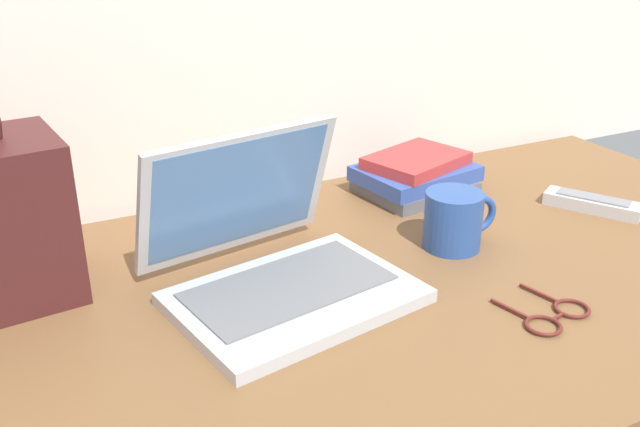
# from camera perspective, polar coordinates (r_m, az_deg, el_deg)

# --- Properties ---
(desk) EXTENTS (1.60, 0.76, 0.03)m
(desk) POSITION_cam_1_polar(r_m,az_deg,el_deg) (0.99, 2.13, -6.70)
(desk) COLOR brown
(desk) RESTS_ON ground
(laptop) EXTENTS (0.35, 0.33, 0.21)m
(laptop) POSITION_cam_1_polar(r_m,az_deg,el_deg) (0.96, -3.71, -3.74)
(laptop) COLOR #B2B5BA
(laptop) RESTS_ON desk
(coffee_mug) EXTENTS (0.13, 0.09, 0.09)m
(coffee_mug) POSITION_cam_1_polar(r_m,az_deg,el_deg) (1.10, 10.83, -0.45)
(coffee_mug) COLOR #26478C
(coffee_mug) RESTS_ON desk
(remote_control_near) EXTENTS (0.12, 0.16, 0.02)m
(remote_control_near) POSITION_cam_1_polar(r_m,az_deg,el_deg) (1.31, 21.16, 0.76)
(remote_control_near) COLOR #B7B7B7
(remote_control_near) RESTS_ON desk
(eyeglasses) EXTENTS (0.12, 0.12, 0.01)m
(eyeglasses) POSITION_cam_1_polar(r_m,az_deg,el_deg) (0.96, 18.48, -7.82)
(eyeglasses) COLOR #591E19
(eyeglasses) RESTS_ON desk
(book_stack) EXTENTS (0.22, 0.18, 0.07)m
(book_stack) POSITION_cam_1_polar(r_m,az_deg,el_deg) (1.30, 7.73, 3.12)
(book_stack) COLOR #595960
(book_stack) RESTS_ON desk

